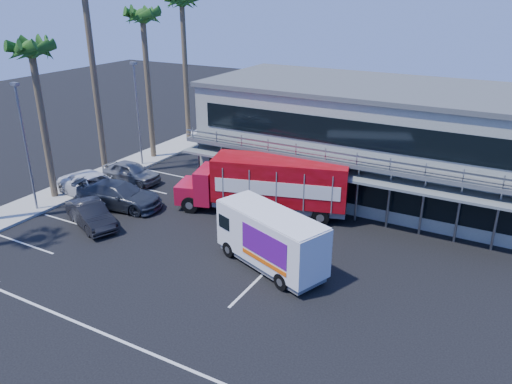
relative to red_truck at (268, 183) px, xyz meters
The scene contains 14 objects.
ground 8.18m from the red_truck, 81.29° to the right, with size 120.00×120.00×0.00m, color black.
building 8.41m from the red_truck, 59.33° to the left, with size 22.40×12.00×7.30m.
curb_strip 14.05m from the red_truck, behind, with size 3.00×32.00×0.16m, color #A5A399.
palm_c 16.24m from the red_truck, 160.50° to the right, with size 2.80×2.80×10.75m.
palm_e 16.82m from the red_truck, 159.12° to the left, with size 2.80×2.80×12.25m.
palm_f 19.92m from the red_truck, 142.54° to the left, with size 2.80×2.80×13.25m.
light_pole_near 14.91m from the red_truck, 152.21° to the right, with size 0.50×0.25×8.09m.
light_pole_far 13.61m from the red_truck, 166.38° to the left, with size 0.50×0.25×8.09m.
red_truck is the anchor object (origin of this frame).
white_van 6.68m from the red_truck, 61.34° to the right, with size 6.52×4.21×3.02m.
parked_car_b 10.77m from the red_truck, 140.86° to the right, with size 1.55×4.45×1.47m, color black.
parked_car_c 11.87m from the red_truck, 163.02° to the right, with size 2.67×5.79×1.61m, color white.
parked_car_d 9.67m from the red_truck, 156.36° to the right, with size 2.33×5.72×1.66m, color #2C313B.
parked_car_e 11.29m from the red_truck, behind, with size 1.80×4.48×1.53m, color slate.
Camera 1 is at (12.01, -17.57, 13.06)m, focal length 35.00 mm.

